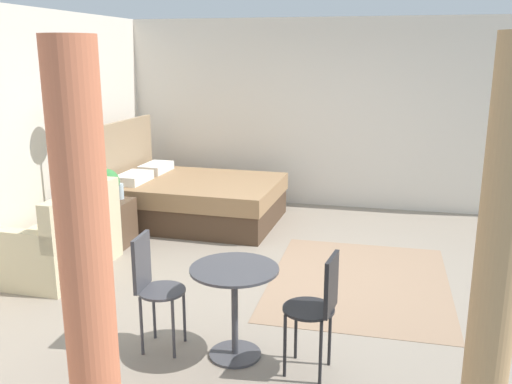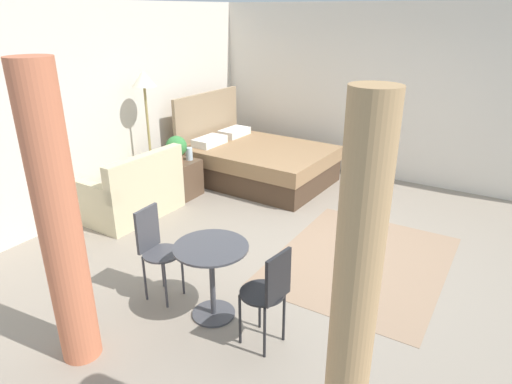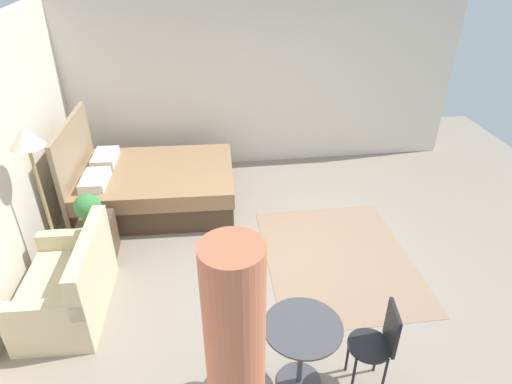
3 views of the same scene
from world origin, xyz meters
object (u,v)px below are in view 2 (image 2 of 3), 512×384
object	(u,v)px
nightstand	(184,179)
balcony_table	(212,268)
vase	(189,154)
floor_lamp	(145,91)
bed	(256,162)
cafe_chair_near_couch	(155,244)
potted_plant	(176,148)
couch	(134,194)
cafe_chair_near_window	(270,289)

from	to	relation	value
nightstand	balcony_table	world-z (taller)	balcony_table
nightstand	vase	xyz separation A→B (m)	(0.12, -0.03, 0.36)
floor_lamp	balcony_table	bearing A→B (deg)	-126.76
bed	nightstand	distance (m)	1.28
bed	vase	size ratio (longest dim) A/B	12.08
nightstand	cafe_chair_near_couch	bearing A→B (deg)	-145.94
potted_plant	bed	bearing A→B (deg)	-25.28
couch	potted_plant	world-z (taller)	potted_plant
bed	nightstand	world-z (taller)	bed
vase	potted_plant	bearing A→B (deg)	169.52
balcony_table	potted_plant	bearing A→B (deg)	46.45
balcony_table	floor_lamp	bearing A→B (deg)	53.24
balcony_table	cafe_chair_near_window	bearing A→B (deg)	-98.18
floor_lamp	balcony_table	distance (m)	3.24
nightstand	balcony_table	xyz separation A→B (m)	(-2.05, -2.05, 0.23)
vase	cafe_chair_near_couch	bearing A→B (deg)	-148.03
couch	floor_lamp	bearing A→B (deg)	22.47
vase	balcony_table	world-z (taller)	vase
potted_plant	balcony_table	size ratio (longest dim) A/B	0.57
balcony_table	bed	bearing A→B (deg)	24.74
nightstand	cafe_chair_near_window	bearing A→B (deg)	-128.63
vase	floor_lamp	xyz separation A→B (m)	(-0.34, 0.44, 0.93)
nightstand	cafe_chair_near_window	xyz separation A→B (m)	(-2.15, -2.69, 0.28)
bed	potted_plant	bearing A→B (deg)	154.72
floor_lamp	cafe_chair_near_window	distance (m)	3.78
balcony_table	cafe_chair_near_window	world-z (taller)	cafe_chair_near_window
bed	potted_plant	distance (m)	1.44
potted_plant	floor_lamp	world-z (taller)	floor_lamp
vase	cafe_chair_near_couch	world-z (taller)	cafe_chair_near_couch
bed	vase	bearing A→B (deg)	151.88
balcony_table	couch	bearing A→B (deg)	61.52
bed	floor_lamp	distance (m)	2.09
cafe_chair_near_couch	nightstand	bearing A→B (deg)	34.06
nightstand	balcony_table	distance (m)	2.91
nightstand	floor_lamp	xyz separation A→B (m)	(-0.22, 0.40, 1.30)
couch	potted_plant	size ratio (longest dim) A/B	3.12
couch	cafe_chair_near_window	size ratio (longest dim) A/B	1.41
floor_lamp	balcony_table	size ratio (longest dim) A/B	2.57
potted_plant	balcony_table	world-z (taller)	potted_plant
bed	potted_plant	xyz separation A→B (m)	(-1.24, 0.58, 0.46)
cafe_chair_near_window	potted_plant	bearing A→B (deg)	52.78
couch	potted_plant	xyz separation A→B (m)	(0.77, -0.13, 0.47)
floor_lamp	cafe_chair_near_couch	size ratio (longest dim) A/B	2.01
potted_plant	floor_lamp	xyz separation A→B (m)	(-0.12, 0.39, 0.79)
potted_plant	couch	bearing A→B (deg)	170.59
potted_plant	nightstand	bearing A→B (deg)	-4.56
cafe_chair_near_couch	vase	bearing A→B (deg)	31.97
floor_lamp	balcony_table	xyz separation A→B (m)	(-1.83, -2.45, -1.07)
couch	nightstand	bearing A→B (deg)	-8.86
nightstand	vase	world-z (taller)	vase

